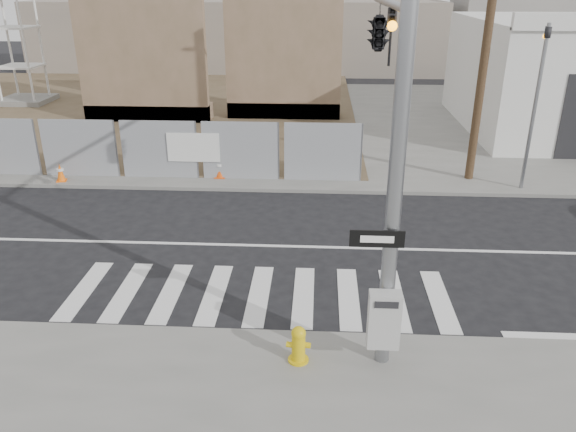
# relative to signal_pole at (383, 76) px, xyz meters

# --- Properties ---
(ground) EXTENTS (100.00, 100.00, 0.00)m
(ground) POSITION_rel_signal_pole_xyz_m (-2.49, 2.05, -4.78)
(ground) COLOR black
(ground) RESTS_ON ground
(sidewalk_far) EXTENTS (50.00, 20.00, 0.12)m
(sidewalk_far) POSITION_rel_signal_pole_xyz_m (-2.49, 16.05, -4.72)
(sidewalk_far) COLOR slate
(sidewalk_far) RESTS_ON ground
(signal_pole) EXTENTS (0.96, 5.87, 7.00)m
(signal_pole) POSITION_rel_signal_pole_xyz_m (0.00, 0.00, 0.00)
(signal_pole) COLOR gray
(signal_pole) RESTS_ON sidewalk_near
(far_signal_pole) EXTENTS (0.16, 0.20, 5.60)m
(far_signal_pole) POSITION_rel_signal_pole_xyz_m (5.51, 6.65, -1.30)
(far_signal_pole) COLOR gray
(far_signal_pole) RESTS_ON sidewalk_far
(concrete_wall_left) EXTENTS (6.00, 1.30, 8.00)m
(concrete_wall_left) POSITION_rel_signal_pole_xyz_m (-9.49, 15.13, -1.40)
(concrete_wall_left) COLOR brown
(concrete_wall_left) RESTS_ON sidewalk_far
(concrete_wall_right) EXTENTS (5.50, 1.30, 8.00)m
(concrete_wall_right) POSITION_rel_signal_pole_xyz_m (-2.99, 16.13, -1.40)
(concrete_wall_right) COLOR brown
(concrete_wall_right) RESTS_ON sidewalk_far
(utility_pole_right) EXTENTS (1.60, 0.28, 10.00)m
(utility_pole_right) POSITION_rel_signal_pole_xyz_m (4.01, 7.55, 0.42)
(utility_pole_right) COLOR #483521
(utility_pole_right) RESTS_ON sidewalk_far
(fire_hydrant) EXTENTS (0.45, 0.44, 0.72)m
(fire_hydrant) POSITION_rel_signal_pole_xyz_m (-1.51, -2.89, -4.31)
(fire_hydrant) COLOR gold
(fire_hydrant) RESTS_ON sidewalk_near
(traffic_cone_c) EXTENTS (0.39, 0.39, 0.63)m
(traffic_cone_c) POSITION_rel_signal_pole_xyz_m (-10.02, 6.45, -4.36)
(traffic_cone_c) COLOR #FD650D
(traffic_cone_c) RESTS_ON sidewalk_far
(traffic_cone_d) EXTENTS (0.38, 0.38, 0.72)m
(traffic_cone_d) POSITION_rel_signal_pole_xyz_m (-4.65, 7.13, -4.31)
(traffic_cone_d) COLOR #E1490B
(traffic_cone_d) RESTS_ON sidewalk_far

